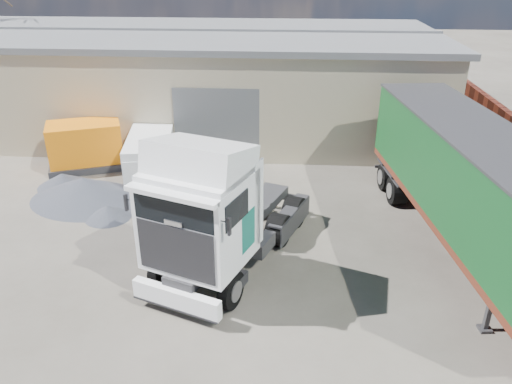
# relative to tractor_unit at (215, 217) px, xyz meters

# --- Properties ---
(ground) EXTENTS (120.00, 120.00, 0.00)m
(ground) POSITION_rel_tractor_unit_xyz_m (0.68, -0.77, -1.98)
(ground) COLOR #282721
(ground) RESTS_ON ground
(warehouse) EXTENTS (30.60, 12.60, 5.42)m
(warehouse) POSITION_rel_tractor_unit_xyz_m (-5.32, 15.23, 0.68)
(warehouse) COLOR #B5AB8B
(warehouse) RESTS_ON ground
(tractor_unit) EXTENTS (4.93, 7.38, 4.72)m
(tractor_unit) POSITION_rel_tractor_unit_xyz_m (0.00, 0.00, 0.00)
(tractor_unit) COLOR black
(tractor_unit) RESTS_ON ground
(box_trailer) EXTENTS (4.19, 12.88, 4.20)m
(box_trailer) POSITION_rel_tractor_unit_xyz_m (7.90, 2.10, 0.58)
(box_trailer) COLOR #2D2D30
(box_trailer) RESTS_ON ground
(panel_van) EXTENTS (2.59, 4.81, 1.87)m
(panel_van) POSITION_rel_tractor_unit_xyz_m (-4.04, 7.38, -1.02)
(panel_van) COLOR black
(panel_van) RESTS_ON ground
(orange_skip) EXTENTS (3.97, 3.26, 2.14)m
(orange_skip) POSITION_rel_tractor_unit_xyz_m (-7.32, 8.22, -1.05)
(orange_skip) COLOR #2D2D30
(orange_skip) RESTS_ON ground
(gravel_heap) EXTENTS (5.79, 5.79, 0.98)m
(gravel_heap) POSITION_rel_tractor_unit_xyz_m (-6.18, 4.81, -1.53)
(gravel_heap) COLOR #20232B
(gravel_heap) RESTS_ON ground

